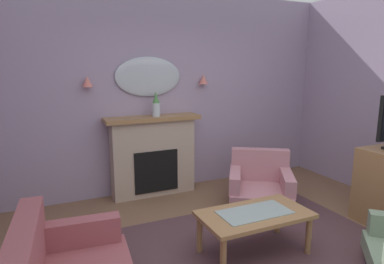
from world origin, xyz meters
TOP-DOWN VIEW (x-y plane):
  - wall_back at (0.00, 2.52)m, footprint 6.22×0.10m
  - patterned_rug at (0.00, 0.20)m, footprint 3.20×2.40m
  - fireplace at (-0.31, 2.30)m, footprint 1.36×0.36m
  - mantel_vase_left at (-0.26, 2.27)m, footprint 0.11×0.11m
  - wall_mirror at (-0.31, 2.44)m, footprint 0.96×0.06m
  - wall_sconce_left at (-1.16, 2.39)m, footprint 0.14×0.14m
  - wall_sconce_right at (0.54, 2.39)m, footprint 0.14×0.14m
  - coffee_table at (0.10, 0.33)m, footprint 1.10×0.60m
  - armchair_in_corner at (0.90, 1.35)m, footprint 1.12×1.12m

SIDE VIEW (x-z plane):
  - patterned_rug at x=0.00m, z-range 0.00..0.01m
  - armchair_in_corner at x=0.90m, z-range -0.05..0.66m
  - coffee_table at x=0.10m, z-range 0.16..0.61m
  - fireplace at x=-0.31m, z-range -0.01..1.15m
  - mantel_vase_left at x=-0.26m, z-range 1.15..1.50m
  - wall_back at x=0.00m, z-range 0.00..2.92m
  - wall_sconce_left at x=-1.16m, z-range 1.59..1.73m
  - wall_sconce_right at x=0.54m, z-range 1.59..1.73m
  - wall_mirror at x=-0.31m, z-range 1.43..1.99m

